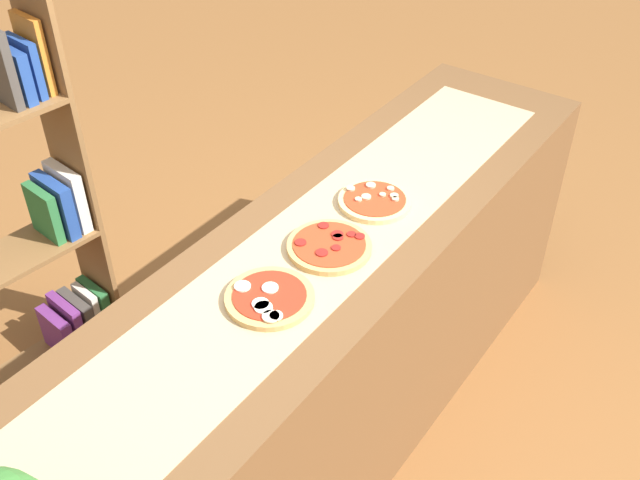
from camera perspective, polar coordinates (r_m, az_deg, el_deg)
ground_plane at (r=2.79m, az=0.00°, el=-15.16°), size 12.00×12.00×0.00m
counter at (r=2.44m, az=0.00°, el=-8.78°), size 2.60×0.60×0.91m
parchment_paper at (r=2.13m, az=0.00°, el=-0.40°), size 2.23×0.38×0.00m
pizza_mozzarella_0 at (r=1.95m, az=-3.94°, el=-4.47°), size 0.24×0.24×0.02m
pizza_pepperoni_1 at (r=2.11m, az=0.73°, el=-0.48°), size 0.24×0.24×0.02m
pizza_mushroom_2 at (r=2.30m, az=4.25°, el=3.05°), size 0.23×0.23×0.03m
bookshelf at (r=2.77m, az=-22.83°, el=1.99°), size 0.74×0.31×1.66m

